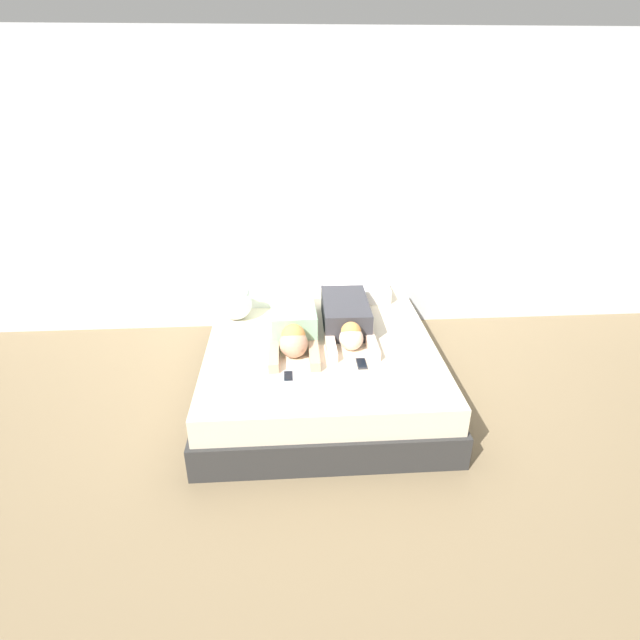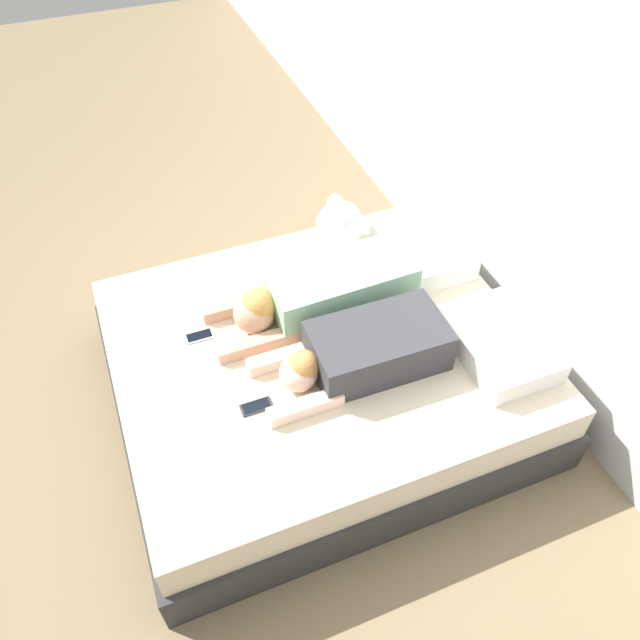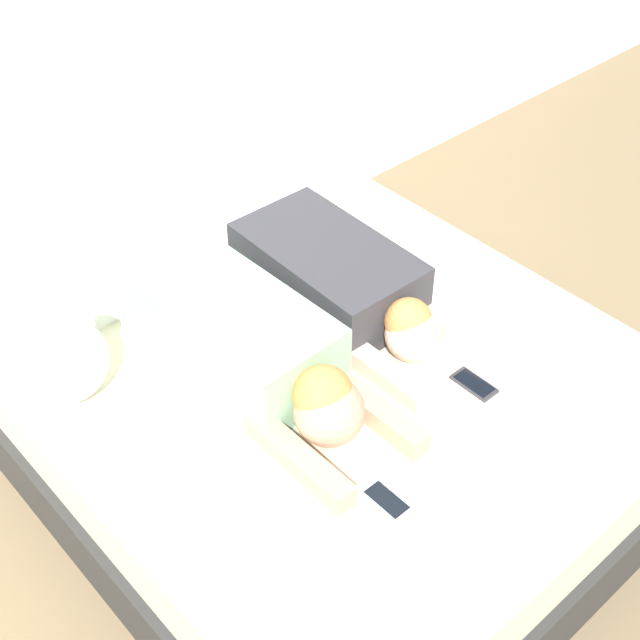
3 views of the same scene
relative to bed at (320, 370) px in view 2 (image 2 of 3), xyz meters
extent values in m
plane|color=#7F6B4C|center=(0.00, 0.00, -0.22)|extent=(12.00, 12.00, 0.00)
cube|color=silver|center=(0.00, 1.16, 1.08)|extent=(12.00, 0.06, 2.60)
cube|color=#2D2D2D|center=(0.00, 0.00, -0.10)|extent=(1.75, 2.03, 0.24)
cube|color=beige|center=(0.00, 0.00, 0.12)|extent=(1.69, 1.97, 0.20)
cube|color=white|center=(-0.38, 0.76, 0.29)|extent=(0.56, 0.38, 0.12)
cube|color=white|center=(0.38, 0.76, 0.29)|extent=(0.56, 0.38, 0.12)
cube|color=#8CBF99|center=(-0.20, 0.19, 0.34)|extent=(0.35, 0.74, 0.24)
sphere|color=tan|center=(-0.20, -0.27, 0.33)|extent=(0.20, 0.20, 0.20)
sphere|color=#D18C47|center=(-0.20, -0.24, 0.37)|extent=(0.17, 0.17, 0.17)
cube|color=tan|center=(-0.35, -0.29, 0.26)|extent=(0.07, 0.40, 0.07)
cube|color=tan|center=(-0.06, -0.29, 0.26)|extent=(0.07, 0.40, 0.07)
cube|color=#333338|center=(0.22, 0.20, 0.33)|extent=(0.37, 0.63, 0.21)
sphere|color=beige|center=(0.22, -0.19, 0.31)|extent=(0.18, 0.18, 0.18)
sphere|color=#D18C47|center=(0.22, -0.17, 0.35)|extent=(0.15, 0.15, 0.15)
cube|color=beige|center=(0.06, -0.21, 0.26)|extent=(0.07, 0.34, 0.07)
cube|color=beige|center=(0.37, -0.21, 0.26)|extent=(0.07, 0.34, 0.07)
cube|color=silver|center=(-0.25, -0.54, 0.23)|extent=(0.07, 0.14, 0.01)
cube|color=black|center=(-0.25, -0.54, 0.23)|extent=(0.06, 0.12, 0.00)
cube|color=#2D2D33|center=(0.26, -0.41, 0.23)|extent=(0.07, 0.14, 0.01)
cube|color=black|center=(0.26, -0.41, 0.23)|extent=(0.06, 0.12, 0.00)
sphere|color=white|center=(-0.66, 0.38, 0.36)|extent=(0.26, 0.26, 0.26)
sphere|color=white|center=(-0.74, 0.38, 0.45)|extent=(0.09, 0.09, 0.09)
sphere|color=white|center=(-0.59, 0.38, 0.45)|extent=(0.09, 0.09, 0.09)
camera|label=1|loc=(-0.22, -3.35, 2.03)|focal=28.00mm
camera|label=2|loc=(1.89, -0.75, 2.50)|focal=35.00mm
camera|label=3|loc=(-1.36, -1.52, 2.15)|focal=50.00mm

